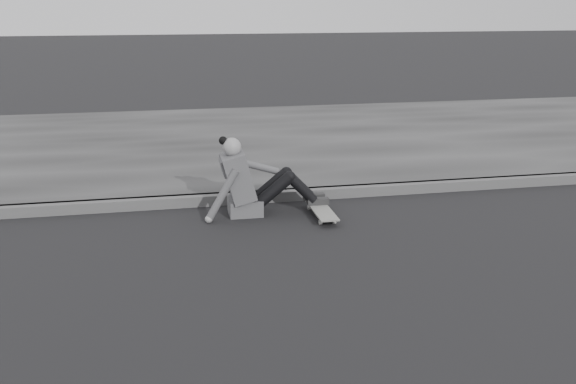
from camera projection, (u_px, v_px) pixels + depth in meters
name	position (u px, v px, depth m)	size (l,w,h in m)	color
ground	(486.00, 282.00, 5.36)	(80.00, 80.00, 0.00)	black
curb	(383.00, 189.00, 7.76)	(24.00, 0.16, 0.12)	#4B4B4B
sidewalk	(322.00, 138.00, 10.59)	(24.00, 6.00, 0.12)	#323232
skateboard	(321.00, 210.00, 6.96)	(0.20, 0.78, 0.09)	#A1A19C
seated_woman	(251.00, 182.00, 6.97)	(1.38, 0.46, 0.88)	#4C4C4E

